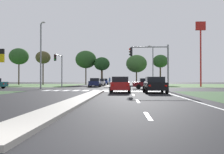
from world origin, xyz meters
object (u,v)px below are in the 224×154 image
(car_black_third, at_px, (155,85))
(car_blue_seventh, at_px, (104,82))
(traffic_signal_near_right, at_px, (153,59))
(treeline_fourth, at_px, (102,64))
(street_lamp_second, at_px, (41,52))
(treeline_fifth, at_px, (160,61))
(fastfood_pole_sign, at_px, (201,39))
(pedestrian_at_median, at_px, (110,80))
(traffic_signal_far_left, at_px, (59,65))
(treeline_near, at_px, (19,56))
(car_maroon_second, at_px, (148,83))
(car_navy_fifth, at_px, (95,83))
(treeline_second, at_px, (43,58))
(street_lamp_third, at_px, (153,63))
(treeline_sixth, at_px, (136,64))
(car_red_sixth, at_px, (120,84))
(treeline_third, at_px, (86,59))
(car_white_near, at_px, (100,82))

(car_black_third, height_order, car_blue_seventh, car_blue_seventh)
(traffic_signal_near_right, distance_m, treeline_fourth, 36.09)
(traffic_signal_near_right, height_order, street_lamp_second, street_lamp_second)
(traffic_signal_near_right, height_order, treeline_fifth, treeline_fifth)
(car_blue_seventh, height_order, fastfood_pole_sign, fastfood_pole_sign)
(street_lamp_second, relative_size, pedestrian_at_median, 5.39)
(traffic_signal_far_left, xyz_separation_m, treeline_near, (-16.72, 23.43, 3.63))
(car_maroon_second, bearing_deg, car_navy_fifth, -133.56)
(pedestrian_at_median, bearing_deg, treeline_second, -126.31)
(car_black_third, bearing_deg, car_blue_seventh, 101.58)
(traffic_signal_far_left, bearing_deg, street_lamp_third, 36.52)
(treeline_fifth, bearing_deg, treeline_sixth, 159.18)
(traffic_signal_far_left, bearing_deg, car_maroon_second, -15.72)
(car_red_sixth, distance_m, car_blue_seventh, 38.20)
(car_blue_seventh, distance_m, street_lamp_second, 29.99)
(car_navy_fifth, distance_m, street_lamp_second, 12.40)
(car_navy_fifth, relative_size, fastfood_pole_sign, 0.35)
(traffic_signal_near_right, bearing_deg, treeline_second, 124.78)
(car_navy_fifth, xyz_separation_m, treeline_second, (-15.30, 18.22, 6.11))
(car_red_sixth, height_order, treeline_fifth, treeline_fifth)
(treeline_near, bearing_deg, car_maroon_second, -41.88)
(car_black_third, distance_m, street_lamp_third, 27.59)
(treeline_sixth, bearing_deg, car_red_sixth, -95.36)
(pedestrian_at_median, bearing_deg, street_lamp_second, -29.92)
(street_lamp_third, distance_m, treeline_fifth, 11.61)
(treeline_near, bearing_deg, street_lamp_third, -19.00)
(car_black_third, relative_size, car_red_sixth, 1.03)
(street_lamp_second, bearing_deg, treeline_fourth, 78.43)
(car_navy_fifth, relative_size, treeline_near, 0.45)
(treeline_fifth, bearing_deg, car_navy_fifth, -126.96)
(street_lamp_third, xyz_separation_m, treeline_sixth, (-2.60, 13.30, 0.83))
(traffic_signal_near_right, bearing_deg, street_lamp_second, 157.70)
(traffic_signal_far_left, relative_size, treeline_third, 0.61)
(car_blue_seventh, bearing_deg, car_black_third, 101.58)
(treeline_fifth, bearing_deg, street_lamp_second, -125.72)
(car_blue_seventh, bearing_deg, car_maroon_second, 106.95)
(car_navy_fifth, bearing_deg, car_maroon_second, 136.44)
(car_maroon_second, relative_size, traffic_signal_far_left, 0.80)
(treeline_sixth, bearing_deg, treeline_fifth, -20.82)
(car_red_sixth, xyz_separation_m, street_lamp_third, (6.34, 26.60, 3.86))
(traffic_signal_far_left, height_order, treeline_near, treeline_near)
(car_navy_fifth, xyz_separation_m, treeline_third, (-4.71, 20.28, 5.76))
(treeline_second, distance_m, treeline_fifth, 29.60)
(treeline_fifth, bearing_deg, car_blue_seventh, 178.99)
(car_white_near, distance_m, traffic_signal_far_left, 16.18)
(fastfood_pole_sign, height_order, treeline_third, fastfood_pole_sign)
(traffic_signal_near_right, height_order, treeline_second, treeline_second)
(traffic_signal_far_left, distance_m, street_lamp_third, 20.29)
(car_white_near, height_order, car_navy_fifth, car_navy_fifth)
(car_white_near, distance_m, treeline_sixth, 14.17)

